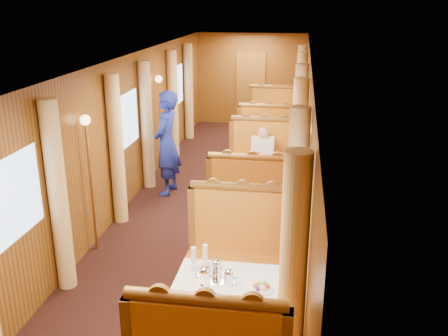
% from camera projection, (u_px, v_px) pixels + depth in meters
% --- Properties ---
extents(floor, '(3.00, 12.00, 0.01)m').
position_uv_depth(floor, '(214.00, 206.00, 8.57)').
color(floor, black).
rests_on(floor, ground).
extents(ceiling, '(3.00, 12.00, 0.01)m').
position_uv_depth(ceiling, '(213.00, 58.00, 7.75)').
color(ceiling, silver).
rests_on(ceiling, wall_left).
extents(wall_far, '(3.00, 0.01, 2.50)m').
position_uv_depth(wall_far, '(251.00, 80.00, 13.77)').
color(wall_far, brown).
rests_on(wall_far, floor).
extents(wall_left, '(0.01, 12.00, 2.50)m').
position_uv_depth(wall_left, '(126.00, 132.00, 8.38)').
color(wall_left, brown).
rests_on(wall_left, floor).
extents(wall_right, '(0.01, 12.00, 2.50)m').
position_uv_depth(wall_right, '(306.00, 140.00, 7.94)').
color(wall_right, brown).
rests_on(wall_right, floor).
extents(doorway_far, '(0.80, 0.04, 2.00)m').
position_uv_depth(doorway_far, '(251.00, 89.00, 13.82)').
color(doorway_far, brown).
rests_on(doorway_far, floor).
extents(table_near, '(1.05, 0.72, 0.75)m').
position_uv_depth(table_near, '(228.00, 312.00, 5.06)').
color(table_near, white).
rests_on(table_near, floor).
extents(banquette_near_aft, '(1.30, 0.55, 1.34)m').
position_uv_depth(banquette_near_aft, '(240.00, 259.00, 6.00)').
color(banquette_near_aft, '#BA4F14').
rests_on(banquette_near_aft, floor).
extents(table_mid, '(1.05, 0.72, 0.75)m').
position_uv_depth(table_mid, '(258.00, 188.00, 8.34)').
color(table_mid, white).
rests_on(table_mid, floor).
extents(banquette_mid_fwd, '(1.30, 0.55, 1.34)m').
position_uv_depth(banquette_mid_fwd, '(252.00, 210.00, 7.37)').
color(banquette_mid_fwd, '#BA4F14').
rests_on(banquette_mid_fwd, floor).
extents(banquette_mid_aft, '(1.30, 0.55, 1.34)m').
position_uv_depth(banquette_mid_aft, '(263.00, 166.00, 9.27)').
color(banquette_mid_aft, '#BA4F14').
rests_on(banquette_mid_aft, floor).
extents(table_far, '(1.05, 0.72, 0.75)m').
position_uv_depth(table_far, '(271.00, 134.00, 11.61)').
color(table_far, white).
rests_on(table_far, floor).
extents(banquette_far_fwd, '(1.30, 0.55, 1.34)m').
position_uv_depth(banquette_far_fwd, '(268.00, 145.00, 10.64)').
color(banquette_far_fwd, '#BA4F14').
rests_on(banquette_far_fwd, floor).
extents(banquette_far_aft, '(1.30, 0.55, 1.34)m').
position_uv_depth(banquette_far_aft, '(274.00, 122.00, 12.54)').
color(banquette_far_aft, '#BA4F14').
rests_on(banquette_far_aft, floor).
extents(tea_tray, '(0.40, 0.35, 0.01)m').
position_uv_depth(tea_tray, '(216.00, 279.00, 4.95)').
color(tea_tray, silver).
rests_on(tea_tray, table_near).
extents(teapot_left, '(0.19, 0.14, 0.15)m').
position_uv_depth(teapot_left, '(205.00, 278.00, 4.84)').
color(teapot_left, silver).
rests_on(teapot_left, tea_tray).
extents(teapot_right, '(0.17, 0.13, 0.13)m').
position_uv_depth(teapot_right, '(229.00, 279.00, 4.84)').
color(teapot_right, silver).
rests_on(teapot_right, tea_tray).
extents(teapot_back, '(0.16, 0.13, 0.12)m').
position_uv_depth(teapot_back, '(216.00, 268.00, 5.03)').
color(teapot_back, silver).
rests_on(teapot_back, tea_tray).
extents(fruit_plate, '(0.24, 0.24, 0.05)m').
position_uv_depth(fruit_plate, '(261.00, 287.00, 4.77)').
color(fruit_plate, white).
rests_on(fruit_plate, table_near).
extents(cup_inboard, '(0.08, 0.08, 0.26)m').
position_uv_depth(cup_inboard, '(194.00, 261.00, 5.07)').
color(cup_inboard, white).
rests_on(cup_inboard, table_near).
extents(cup_outboard, '(0.08, 0.08, 0.26)m').
position_uv_depth(cup_outboard, '(205.00, 259.00, 5.12)').
color(cup_outboard, white).
rests_on(cup_outboard, table_near).
extents(rose_vase_mid, '(0.06, 0.06, 0.36)m').
position_uv_depth(rose_vase_mid, '(258.00, 156.00, 8.19)').
color(rose_vase_mid, silver).
rests_on(rose_vase_mid, table_mid).
extents(rose_vase_far, '(0.06, 0.06, 0.36)m').
position_uv_depth(rose_vase_far, '(271.00, 111.00, 11.43)').
color(rose_vase_far, silver).
rests_on(rose_vase_far, table_far).
extents(window_left_near, '(0.01, 1.20, 0.90)m').
position_uv_depth(window_left_near, '(10.00, 201.00, 5.04)').
color(window_left_near, '#8CADD8').
rests_on(window_left_near, wall_left).
extents(curtain_left_near_b, '(0.22, 0.22, 2.35)m').
position_uv_depth(curtain_left_near_b, '(58.00, 198.00, 5.84)').
color(curtain_left_near_b, '#E5BB75').
rests_on(curtain_left_near_b, floor).
extents(window_right_near, '(0.01, 1.20, 0.90)m').
position_uv_depth(window_right_near, '(307.00, 220.00, 4.61)').
color(window_right_near, '#8CADD8').
rests_on(window_right_near, wall_right).
extents(curtain_right_near_a, '(0.22, 0.22, 2.35)m').
position_uv_depth(curtain_right_near_a, '(292.00, 291.00, 3.98)').
color(curtain_right_near_a, '#E5BB75').
rests_on(curtain_right_near_a, floor).
extents(curtain_right_near_b, '(0.22, 0.22, 2.35)m').
position_uv_depth(curtain_right_near_b, '(295.00, 213.00, 5.44)').
color(curtain_right_near_b, '#E5BB75').
rests_on(curtain_right_near_b, floor).
extents(window_left_mid, '(0.01, 1.20, 0.90)m').
position_uv_depth(window_left_mid, '(126.00, 121.00, 8.31)').
color(window_left_mid, '#8CADD8').
rests_on(window_left_mid, wall_left).
extents(curtain_left_mid_a, '(0.22, 0.22, 2.35)m').
position_uv_depth(curtain_left_mid_a, '(117.00, 150.00, 7.65)').
color(curtain_left_mid_a, '#E5BB75').
rests_on(curtain_left_mid_a, floor).
extents(curtain_left_mid_b, '(0.22, 0.22, 2.35)m').
position_uv_depth(curtain_left_mid_b, '(147.00, 126.00, 9.11)').
color(curtain_left_mid_b, '#E5BB75').
rests_on(curtain_left_mid_b, floor).
extents(window_right_mid, '(0.01, 1.20, 0.90)m').
position_uv_depth(window_right_mid, '(306.00, 128.00, 7.88)').
color(window_right_mid, '#8CADD8').
rests_on(window_right_mid, wall_right).
extents(curtain_right_mid_a, '(0.22, 0.22, 2.35)m').
position_uv_depth(curtain_right_mid_a, '(298.00, 159.00, 7.26)').
color(curtain_right_mid_a, '#E5BB75').
rests_on(curtain_right_mid_a, floor).
extents(curtain_right_mid_b, '(0.22, 0.22, 2.35)m').
position_uv_depth(curtain_right_mid_b, '(299.00, 132.00, 8.72)').
color(curtain_right_mid_b, '#E5BB75').
rests_on(curtain_right_mid_b, floor).
extents(window_left_far, '(0.01, 1.20, 0.90)m').
position_uv_depth(window_left_far, '(176.00, 86.00, 11.58)').
color(window_left_far, '#8CADD8').
rests_on(window_left_far, wall_left).
extents(curtain_left_far_a, '(0.22, 0.22, 2.35)m').
position_uv_depth(curtain_left_far_a, '(173.00, 105.00, 10.93)').
color(curtain_left_far_a, '#E5BB75').
rests_on(curtain_left_far_a, floor).
extents(curtain_left_far_b, '(0.22, 0.22, 2.35)m').
position_uv_depth(curtain_left_far_b, '(189.00, 92.00, 12.38)').
color(curtain_left_far_b, '#E5BB75').
rests_on(curtain_left_far_b, floor).
extents(window_right_far, '(0.01, 1.20, 0.90)m').
position_uv_depth(window_right_far, '(306.00, 89.00, 11.15)').
color(window_right_far, '#8CADD8').
rests_on(window_right_far, wall_right).
extents(curtain_right_far_a, '(0.22, 0.22, 2.35)m').
position_uv_depth(curtain_right_far_a, '(300.00, 109.00, 10.53)').
color(curtain_right_far_a, '#E5BB75').
rests_on(curtain_right_far_a, floor).
extents(curtain_right_far_b, '(0.22, 0.22, 2.35)m').
position_uv_depth(curtain_right_far_b, '(301.00, 95.00, 11.99)').
color(curtain_right_far_b, '#E5BB75').
rests_on(curtain_right_far_b, floor).
extents(sconce_left_fore, '(0.14, 0.14, 1.95)m').
position_uv_depth(sconce_left_fore, '(88.00, 156.00, 6.68)').
color(sconce_left_fore, '#BF8C3F').
rests_on(sconce_left_fore, floor).
extents(sconce_right_fore, '(0.14, 0.14, 1.95)m').
position_uv_depth(sconce_right_fore, '(299.00, 166.00, 6.28)').
color(sconce_right_fore, '#BF8C3F').
rests_on(sconce_right_fore, floor).
extents(sconce_left_aft, '(0.14, 0.14, 1.95)m').
position_uv_depth(sconce_left_aft, '(160.00, 104.00, 9.95)').
color(sconce_left_aft, '#BF8C3F').
rests_on(sconce_left_aft, floor).
extents(sconce_right_aft, '(0.14, 0.14, 1.95)m').
position_uv_depth(sconce_right_aft, '(301.00, 108.00, 9.55)').
color(sconce_right_aft, '#BF8C3F').
rests_on(sconce_right_aft, floor).
extents(steward, '(0.50, 0.72, 1.88)m').
position_uv_depth(steward, '(167.00, 143.00, 8.87)').
color(steward, navy).
rests_on(steward, floor).
extents(passenger, '(0.40, 0.44, 0.76)m').
position_uv_depth(passenger, '(263.00, 153.00, 8.97)').
color(passenger, beige).
rests_on(passenger, banquette_mid_aft).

